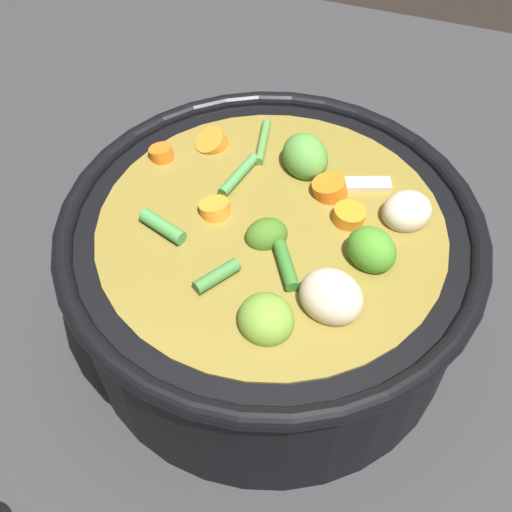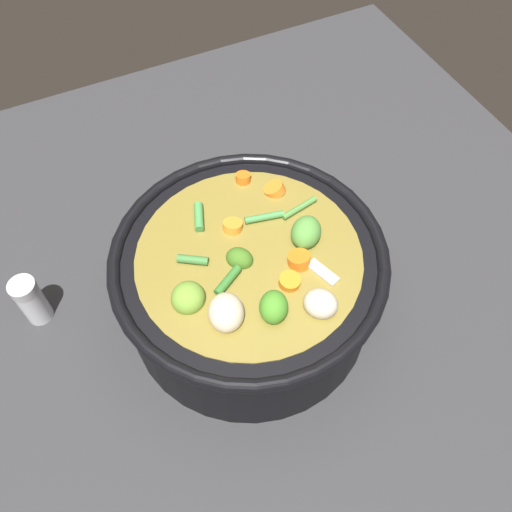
{
  "view_description": "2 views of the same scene",
  "coord_description": "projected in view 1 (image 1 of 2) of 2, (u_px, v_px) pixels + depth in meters",
  "views": [
    {
      "loc": [
        0.32,
        0.1,
        0.49
      ],
      "look_at": [
        0.01,
        -0.01,
        0.1
      ],
      "focal_mm": 45.57,
      "sensor_mm": 36.0,
      "label": 1
    },
    {
      "loc": [
        0.15,
        0.32,
        0.64
      ],
      "look_at": [
        -0.01,
        -0.01,
        0.11
      ],
      "focal_mm": 37.75,
      "sensor_mm": 36.0,
      "label": 2
    }
  ],
  "objects": [
    {
      "name": "ground_plane",
      "position": [
        269.0,
        317.0,
        0.59
      ],
      "size": [
        1.1,
        1.1,
        0.0
      ],
      "primitive_type": "plane",
      "color": "#2D2D30"
    },
    {
      "name": "cooking_pot",
      "position": [
        271.0,
        271.0,
        0.54
      ],
      "size": [
        0.33,
        0.33,
        0.15
      ],
      "color": "black",
      "rests_on": "ground_plane"
    }
  ]
}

